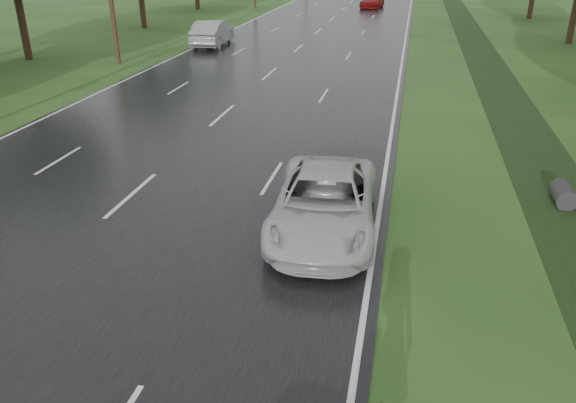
# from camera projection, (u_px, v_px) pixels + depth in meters

# --- Properties ---
(road) EXTENTS (14.00, 180.00, 0.04)m
(road) POSITION_uv_depth(u_px,v_px,m) (328.00, 23.00, 48.28)
(road) COLOR black
(road) RESTS_ON ground
(edge_stripe_east) EXTENTS (0.12, 180.00, 0.01)m
(edge_stripe_east) POSITION_uv_depth(u_px,v_px,m) (408.00, 25.00, 46.99)
(edge_stripe_east) COLOR silver
(edge_stripe_east) RESTS_ON road
(edge_stripe_west) EXTENTS (0.12, 180.00, 0.01)m
(edge_stripe_west) POSITION_uv_depth(u_px,v_px,m) (252.00, 21.00, 49.55)
(edge_stripe_west) COLOR silver
(edge_stripe_west) RESTS_ON road
(center_line) EXTENTS (0.12, 180.00, 0.01)m
(center_line) POSITION_uv_depth(u_px,v_px,m) (328.00, 23.00, 48.27)
(center_line) COLOR silver
(center_line) RESTS_ON road
(drainage_ditch) EXTENTS (2.20, 120.00, 0.56)m
(drainage_ditch) POSITION_uv_depth(u_px,v_px,m) (514.00, 114.00, 22.76)
(drainage_ditch) COLOR black
(drainage_ditch) RESTS_ON ground
(white_pickup) EXTENTS (2.71, 5.32, 1.44)m
(white_pickup) POSITION_uv_depth(u_px,v_px,m) (325.00, 203.00, 13.28)
(white_pickup) COLOR #BCBCBC
(white_pickup) RESTS_ON road
(silver_sedan) EXTENTS (2.07, 5.16, 1.67)m
(silver_sedan) POSITION_uv_depth(u_px,v_px,m) (212.00, 33.00, 37.23)
(silver_sedan) COLOR gray
(silver_sedan) RESTS_ON road
(far_car_red) EXTENTS (2.51, 5.02, 1.40)m
(far_car_red) POSITION_uv_depth(u_px,v_px,m) (372.00, 1.00, 58.91)
(far_car_red) COLOR maroon
(far_car_red) RESTS_ON road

